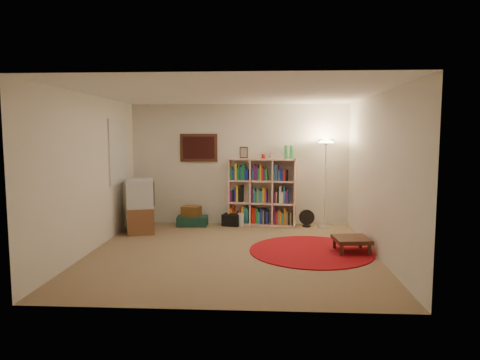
% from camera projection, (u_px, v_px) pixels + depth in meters
% --- Properties ---
extents(room, '(4.54, 4.54, 2.54)m').
position_uv_depth(room, '(228.00, 173.00, 6.72)').
color(room, '#866C4E').
rests_on(room, ground).
extents(bookshelf, '(1.42, 0.58, 1.66)m').
position_uv_depth(bookshelf, '(261.00, 193.00, 8.87)').
color(bookshelf, '#FFC0AA').
rests_on(bookshelf, ground).
extents(floor_lamp, '(0.44, 0.44, 1.78)m').
position_uv_depth(floor_lamp, '(326.00, 155.00, 8.46)').
color(floor_lamp, white).
rests_on(floor_lamp, ground).
extents(floor_fan, '(0.32, 0.18, 0.36)m').
position_uv_depth(floor_fan, '(307.00, 218.00, 8.69)').
color(floor_fan, black).
rests_on(floor_fan, ground).
extents(tv_stand, '(0.66, 0.81, 1.02)m').
position_uv_depth(tv_stand, '(141.00, 207.00, 8.21)').
color(tv_stand, brown).
rests_on(tv_stand, ground).
extents(dvd_box, '(0.37, 0.33, 0.10)m').
position_uv_depth(dvd_box, '(140.00, 230.00, 8.21)').
color(dvd_box, silver).
rests_on(dvd_box, ground).
extents(suitcase, '(0.62, 0.42, 0.20)m').
position_uv_depth(suitcase, '(192.00, 221.00, 8.81)').
color(suitcase, '#14372C').
rests_on(suitcase, ground).
extents(wicker_basket, '(0.42, 0.34, 0.21)m').
position_uv_depth(wicker_basket, '(191.00, 211.00, 8.81)').
color(wicker_basket, brown).
rests_on(wicker_basket, suitcase).
extents(duffel_bag, '(0.40, 0.36, 0.24)m').
position_uv_depth(duffel_bag, '(231.00, 220.00, 8.83)').
color(duffel_bag, black).
rests_on(duffel_bag, ground).
extents(paper_towel, '(0.14, 0.14, 0.26)m').
position_uv_depth(paper_towel, '(241.00, 220.00, 8.79)').
color(paper_towel, white).
rests_on(paper_towel, ground).
extents(red_rug, '(1.99, 1.99, 0.02)m').
position_uv_depth(red_rug, '(311.00, 251.00, 6.87)').
color(red_rug, maroon).
rests_on(red_rug, ground).
extents(side_table, '(0.59, 0.59, 0.25)m').
position_uv_depth(side_table, '(351.00, 240.00, 6.78)').
color(side_table, '#391D14').
rests_on(side_table, ground).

